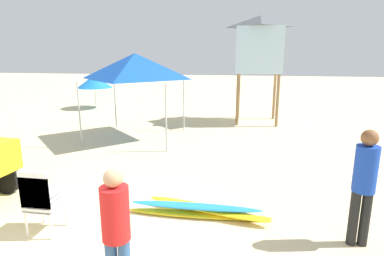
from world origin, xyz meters
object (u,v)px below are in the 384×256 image
at_px(lifeguard_near_left, 116,227).
at_px(lifeguard_tower, 259,45).
at_px(lifeguard_near_center, 364,180).
at_px(beach_umbrella_left, 94,82).
at_px(popup_canopy, 135,66).
at_px(surfboard_pile, 201,210).
at_px(stacked_plastic_chairs, 40,197).

height_order(lifeguard_near_left, lifeguard_tower, lifeguard_tower).
distance_m(lifeguard_near_center, beach_umbrella_left, 14.67).
xyz_separation_m(lifeguard_near_center, lifeguard_tower, (-1.28, 8.89, 2.16)).
relative_size(popup_canopy, beach_umbrella_left, 1.54).
height_order(popup_canopy, beach_umbrella_left, popup_canopy).
bearing_deg(surfboard_pile, beach_umbrella_left, 124.09).
height_order(lifeguard_near_left, popup_canopy, popup_canopy).
xyz_separation_m(surfboard_pile, beach_umbrella_left, (-7.17, 10.59, 1.29)).
bearing_deg(popup_canopy, stacked_plastic_chairs, -85.24).
bearing_deg(lifeguard_near_center, stacked_plastic_chairs, -173.57).
height_order(stacked_plastic_chairs, lifeguard_near_center, lifeguard_near_center).
distance_m(surfboard_pile, lifeguard_tower, 9.05).
relative_size(lifeguard_near_center, lifeguard_tower, 0.42).
relative_size(stacked_plastic_chairs, lifeguard_near_left, 0.68).
height_order(lifeguard_tower, beach_umbrella_left, lifeguard_tower).
bearing_deg(beach_umbrella_left, lifeguard_near_left, -62.87).
distance_m(stacked_plastic_chairs, lifeguard_near_left, 2.07).
relative_size(surfboard_pile, lifeguard_tower, 0.60).
xyz_separation_m(surfboard_pile, lifeguard_tower, (1.18, 8.43, 3.08)).
height_order(surfboard_pile, lifeguard_near_left, lifeguard_near_left).
bearing_deg(surfboard_pile, stacked_plastic_chairs, -157.12).
distance_m(surfboard_pile, lifeguard_near_center, 2.67).
distance_m(stacked_plastic_chairs, lifeguard_tower, 10.41).
bearing_deg(lifeguard_near_center, beach_umbrella_left, 131.06).
xyz_separation_m(lifeguard_near_left, popup_canopy, (-2.23, 7.12, 1.50)).
relative_size(surfboard_pile, popup_canopy, 0.91).
distance_m(lifeguard_near_left, lifeguard_tower, 10.94).
relative_size(popup_canopy, lifeguard_tower, 0.66).
bearing_deg(lifeguard_tower, lifeguard_near_left, -99.92).
bearing_deg(stacked_plastic_chairs, popup_canopy, 94.76).
height_order(surfboard_pile, popup_canopy, popup_canopy).
height_order(surfboard_pile, lifeguard_near_center, lifeguard_near_center).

